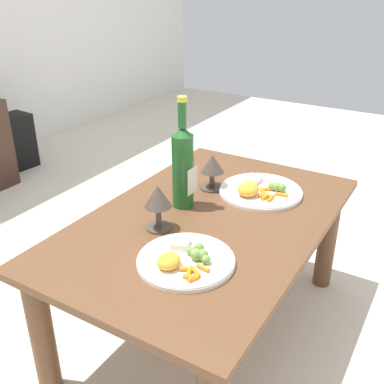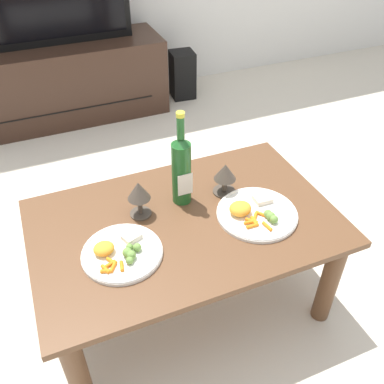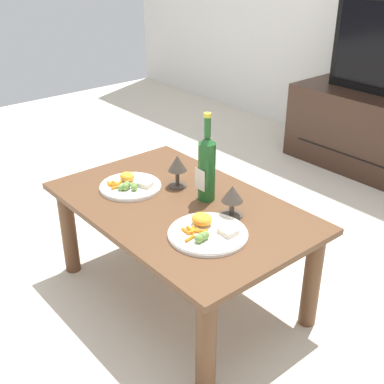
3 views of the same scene
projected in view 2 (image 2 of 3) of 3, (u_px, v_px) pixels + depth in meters
ground_plane at (186, 299)px, 1.79m from camera, size 6.40×6.40×0.00m
dining_table at (185, 237)px, 1.56m from camera, size 1.08×0.69×0.46m
tv_stand at (69, 81)px, 2.90m from camera, size 1.30×0.46×0.52m
floor_speaker at (182, 75)px, 3.19m from camera, size 0.18×0.18×0.35m
wine_bottle at (181, 168)px, 1.50m from camera, size 0.07×0.07×0.37m
goblet_left at (139, 193)px, 1.47m from camera, size 0.08×0.08×0.14m
goblet_right at (225, 174)px, 1.58m from camera, size 0.09×0.09×0.13m
dinner_plate_left at (121, 252)px, 1.37m from camera, size 0.27×0.27×0.05m
dinner_plate_right at (256, 213)px, 1.52m from camera, size 0.29×0.29×0.06m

